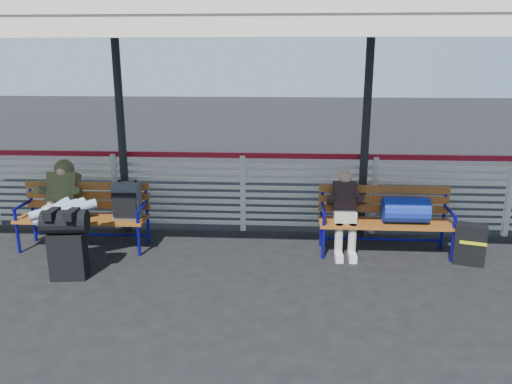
# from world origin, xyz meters

# --- Properties ---
(ground) EXTENTS (60.00, 60.00, 0.00)m
(ground) POSITION_xyz_m (0.00, 0.00, 0.00)
(ground) COLOR black
(ground) RESTS_ON ground
(fence) EXTENTS (12.08, 0.08, 1.24)m
(fence) POSITION_xyz_m (0.00, 1.90, 0.66)
(fence) COLOR silver
(fence) RESTS_ON ground
(canopy) EXTENTS (12.60, 3.60, 3.16)m
(canopy) POSITION_xyz_m (-0.00, 0.87, 3.04)
(canopy) COLOR silver
(canopy) RESTS_ON ground
(luggage_stack) EXTENTS (0.56, 0.36, 0.87)m
(luggage_stack) POSITION_xyz_m (-1.98, 0.01, 0.47)
(luggage_stack) COLOR black
(luggage_stack) RESTS_ON ground
(bench_left) EXTENTS (1.80, 0.56, 0.97)m
(bench_left) POSITION_xyz_m (-1.94, 1.04, 0.61)
(bench_left) COLOR #96521D
(bench_left) RESTS_ON ground
(bench_right) EXTENTS (1.80, 0.56, 0.92)m
(bench_right) POSITION_xyz_m (2.16, 1.07, 0.60)
(bench_right) COLOR #96521D
(bench_right) RESTS_ON ground
(traveler_man) EXTENTS (0.94, 1.64, 0.77)m
(traveler_man) POSITION_xyz_m (-2.32, 0.70, 0.72)
(traveler_man) COLOR #96B2C9
(traveler_man) RESTS_ON ground
(companion_person) EXTENTS (0.32, 0.66, 1.15)m
(companion_person) POSITION_xyz_m (1.48, 1.07, 0.60)
(companion_person) COLOR #ACA89C
(companion_person) RESTS_ON ground
(suitcase_side) EXTENTS (0.43, 0.33, 0.54)m
(suitcase_side) POSITION_xyz_m (3.08, 0.77, 0.27)
(suitcase_side) COLOR black
(suitcase_side) RESTS_ON ground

